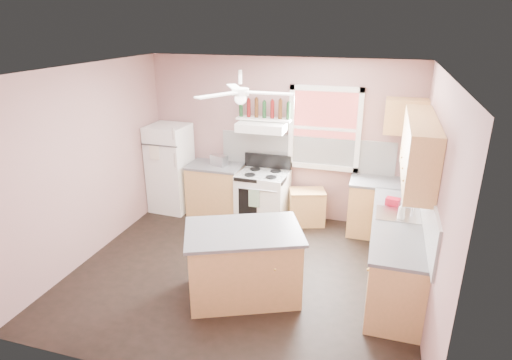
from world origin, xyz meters
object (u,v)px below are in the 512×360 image
(stove, at_px, (263,197))
(island, at_px, (244,264))
(toaster, at_px, (219,160))
(cart, at_px, (307,208))
(refrigerator, at_px, (170,168))

(stove, relative_size, island, 0.66)
(toaster, relative_size, island, 0.22)
(stove, xyz_separation_m, cart, (0.73, 0.11, -0.14))
(toaster, xyz_separation_m, stove, (0.81, -0.08, -0.56))
(toaster, height_order, stove, toaster)
(cart, bearing_deg, stove, 170.62)
(refrigerator, xyz_separation_m, stove, (1.71, -0.03, -0.34))
(toaster, height_order, cart, toaster)
(toaster, bearing_deg, stove, 13.90)
(stove, bearing_deg, toaster, 177.32)
(island, bearing_deg, cart, 56.50)
(refrigerator, xyz_separation_m, island, (2.06, -2.12, -0.34))
(refrigerator, distance_m, cart, 2.49)
(cart, height_order, island, island)
(toaster, bearing_deg, cart, 20.77)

